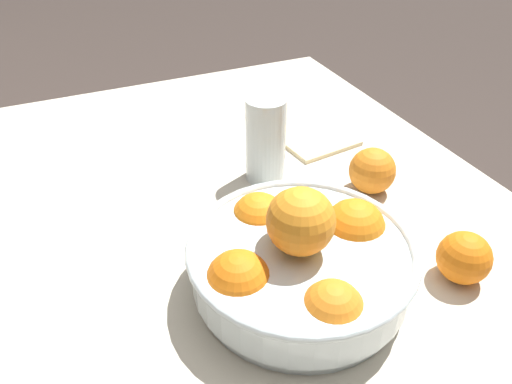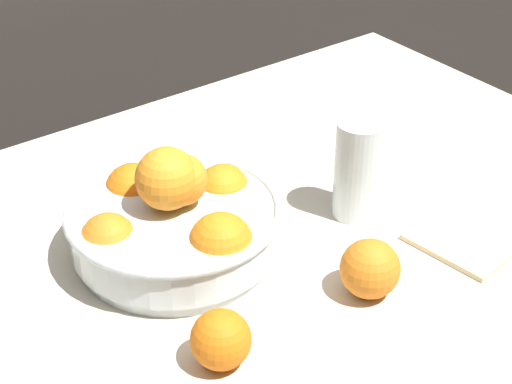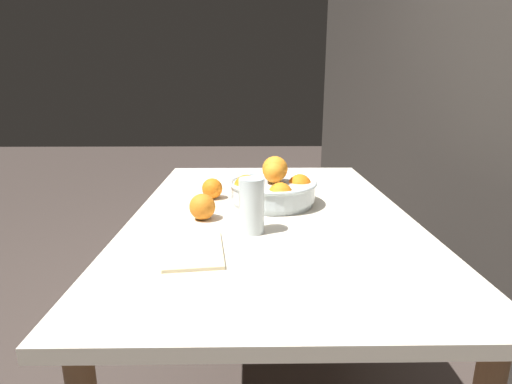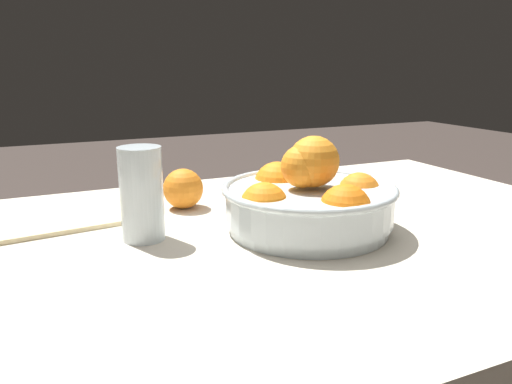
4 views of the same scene
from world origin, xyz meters
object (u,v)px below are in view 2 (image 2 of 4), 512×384
object	(u,v)px
orange_loose_near_bowl	(221,340)
orange_loose_front	(370,269)
fruit_bowl	(175,221)
juice_glass	(358,172)

from	to	relation	value
orange_loose_near_bowl	orange_loose_front	distance (m)	0.22
fruit_bowl	orange_loose_front	xyz separation A→B (m)	(0.15, -0.21, -0.01)
fruit_bowl	juice_glass	xyz separation A→B (m)	(0.26, -0.07, 0.02)
fruit_bowl	orange_loose_near_bowl	distance (m)	0.22
juice_glass	orange_loose_near_bowl	xyz separation A→B (m)	(-0.32, -0.13, -0.03)
juice_glass	orange_loose_front	world-z (taller)	juice_glass
fruit_bowl	juice_glass	bearing A→B (deg)	-15.61
orange_loose_front	orange_loose_near_bowl	bearing A→B (deg)	177.81
fruit_bowl	orange_loose_near_bowl	world-z (taller)	fruit_bowl
juice_glass	orange_loose_front	distance (m)	0.18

